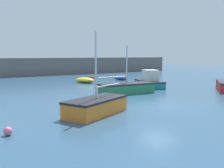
# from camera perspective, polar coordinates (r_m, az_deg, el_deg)

# --- Properties ---
(ground_plane) EXTENTS (120.00, 120.00, 0.20)m
(ground_plane) POSITION_cam_1_polar(r_m,az_deg,el_deg) (17.38, 10.32, -5.15)
(ground_plane) COLOR #2D5170
(harbor_breakwater) EXTENTS (57.72, 3.50, 2.96)m
(harbor_breakwater) POSITION_cam_1_polar(r_m,az_deg,el_deg) (44.42, -17.95, 3.79)
(harbor_breakwater) COLOR #66605B
(harbor_breakwater) RESTS_ON ground_plane
(open_tender_yellow) EXTENTS (2.46, 3.07, 0.66)m
(open_tender_yellow) POSITION_cam_1_polar(r_m,az_deg,el_deg) (31.23, -6.21, 0.90)
(open_tender_yellow) COLOR yellow
(open_tender_yellow) RESTS_ON ground_plane
(fishing_dinghy_green) EXTENTS (1.77, 2.35, 0.65)m
(fishing_dinghy_green) POSITION_cam_1_polar(r_m,az_deg,el_deg) (34.47, 2.09, 1.46)
(fishing_dinghy_green) COLOR #2D56B7
(fishing_dinghy_green) RESTS_ON ground_plane
(sailboat_short_mast) EXTENTS (5.35, 2.28, 4.27)m
(sailboat_short_mast) POSITION_cam_1_polar(r_m,az_deg,el_deg) (22.36, 3.34, -0.93)
(sailboat_short_mast) COLOR #287A4C
(sailboat_short_mast) RESTS_ON ground_plane
(cabin_cruiser_white) EXTENTS (3.45, 4.94, 1.87)m
(cabin_cruiser_white) POSITION_cam_1_polar(r_m,az_deg,el_deg) (27.08, 8.58, 0.66)
(cabin_cruiser_white) COLOR teal
(cabin_cruiser_white) RESTS_ON ground_plane
(sailboat_twin_hulled) EXTENTS (4.60, 3.33, 4.73)m
(sailboat_twin_hulled) POSITION_cam_1_polar(r_m,az_deg,el_deg) (14.52, -3.64, -4.99)
(sailboat_twin_hulled) COLOR orange
(sailboat_twin_hulled) RESTS_ON ground_plane
(mooring_buoy_pink) EXTENTS (0.37, 0.37, 0.37)m
(mooring_buoy_pink) POSITION_cam_1_polar(r_m,az_deg,el_deg) (11.68, -22.70, -9.91)
(mooring_buoy_pink) COLOR #EA668C
(mooring_buoy_pink) RESTS_ON ground_plane
(mooring_buoy_red) EXTENTS (0.59, 0.59, 0.59)m
(mooring_buoy_red) POSITION_cam_1_polar(r_m,az_deg,el_deg) (34.36, -4.62, 1.38)
(mooring_buoy_red) COLOR red
(mooring_buoy_red) RESTS_ON ground_plane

